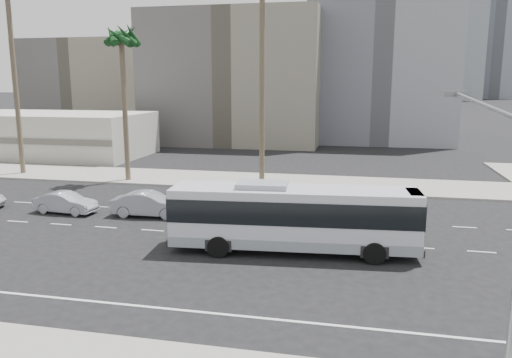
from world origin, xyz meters
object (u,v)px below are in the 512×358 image
(city_bus, at_px, (294,216))
(car_a, at_px, (149,204))
(car_b, at_px, (66,203))
(palm_mid, at_px, (121,41))
(streetlight_corner, at_px, (509,244))

(city_bus, distance_m, car_a, 11.21)
(car_b, bearing_deg, palm_mid, 8.74)
(car_b, height_order, streetlight_corner, streetlight_corner)
(city_bus, xyz_separation_m, car_b, (-15.80, 4.45, -1.18))
(city_bus, distance_m, car_b, 16.46)
(city_bus, xyz_separation_m, palm_mid, (-16.68, 15.29, 10.05))
(car_a, xyz_separation_m, palm_mid, (-6.63, 10.44, 11.14))
(car_a, height_order, streetlight_corner, streetlight_corner)
(car_a, relative_size, palm_mid, 0.36)
(car_a, distance_m, streetlight_corner, 23.88)
(streetlight_corner, bearing_deg, car_b, 126.41)
(car_a, relative_size, car_b, 1.15)
(car_a, bearing_deg, palm_mid, 29.38)
(car_b, height_order, palm_mid, palm_mid)
(city_bus, distance_m, streetlight_corner, 13.73)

